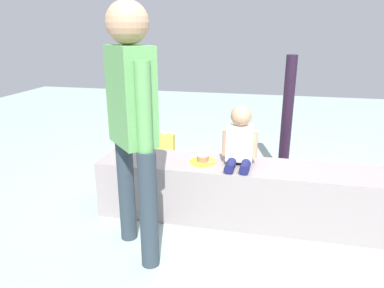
{
  "coord_description": "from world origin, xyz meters",
  "views": [
    {
      "loc": [
        0.1,
        -2.67,
        1.53
      ],
      "look_at": [
        -0.43,
        -0.3,
        0.73
      ],
      "focal_mm": 32.97,
      "sensor_mm": 36.0,
      "label": 1
    }
  ],
  "objects_px": {
    "child_seated": "(240,140)",
    "cake_plate": "(203,160)",
    "adult_standing": "(132,113)",
    "water_bottle_near_gift": "(236,168)",
    "handbag_black_leather": "(247,180)",
    "water_bottle_far_side": "(205,169)",
    "gift_bag": "(165,147)",
    "party_cup_red": "(359,197)",
    "cake_box_white": "(315,191)"
  },
  "relations": [
    {
      "from": "adult_standing",
      "to": "water_bottle_near_gift",
      "type": "bearing_deg",
      "value": 69.86
    },
    {
      "from": "cake_plate",
      "to": "cake_box_white",
      "type": "bearing_deg",
      "value": 29.1
    },
    {
      "from": "adult_standing",
      "to": "party_cup_red",
      "type": "relative_size",
      "value": 14.4
    },
    {
      "from": "gift_bag",
      "to": "water_bottle_near_gift",
      "type": "xyz_separation_m",
      "value": [
        0.88,
        -0.3,
        -0.07
      ]
    },
    {
      "from": "water_bottle_far_side",
      "to": "child_seated",
      "type": "bearing_deg",
      "value": -61.93
    },
    {
      "from": "adult_standing",
      "to": "water_bottle_near_gift",
      "type": "height_order",
      "value": "adult_standing"
    },
    {
      "from": "cake_plate",
      "to": "cake_box_white",
      "type": "distance_m",
      "value": 1.2
    },
    {
      "from": "child_seated",
      "to": "handbag_black_leather",
      "type": "bearing_deg",
      "value": 85.55
    },
    {
      "from": "water_bottle_near_gift",
      "to": "cake_box_white",
      "type": "bearing_deg",
      "value": -23.76
    },
    {
      "from": "water_bottle_far_side",
      "to": "party_cup_red",
      "type": "relative_size",
      "value": 1.82
    },
    {
      "from": "water_bottle_far_side",
      "to": "water_bottle_near_gift",
      "type": "bearing_deg",
      "value": 18.29
    },
    {
      "from": "cake_box_white",
      "to": "party_cup_red",
      "type": "bearing_deg",
      "value": -4.64
    },
    {
      "from": "adult_standing",
      "to": "gift_bag",
      "type": "height_order",
      "value": "adult_standing"
    },
    {
      "from": "adult_standing",
      "to": "cake_plate",
      "type": "relative_size",
      "value": 7.53
    },
    {
      "from": "cake_plate",
      "to": "gift_bag",
      "type": "distance_m",
      "value": 1.41
    },
    {
      "from": "water_bottle_near_gift",
      "to": "handbag_black_leather",
      "type": "relative_size",
      "value": 0.63
    },
    {
      "from": "water_bottle_far_side",
      "to": "cake_box_white",
      "type": "height_order",
      "value": "water_bottle_far_side"
    },
    {
      "from": "adult_standing",
      "to": "water_bottle_far_side",
      "type": "height_order",
      "value": "adult_standing"
    },
    {
      "from": "adult_standing",
      "to": "handbag_black_leather",
      "type": "height_order",
      "value": "adult_standing"
    },
    {
      "from": "gift_bag",
      "to": "cake_box_white",
      "type": "height_order",
      "value": "gift_bag"
    },
    {
      "from": "child_seated",
      "to": "water_bottle_near_gift",
      "type": "distance_m",
      "value": 1.07
    },
    {
      "from": "gift_bag",
      "to": "water_bottle_near_gift",
      "type": "distance_m",
      "value": 0.94
    },
    {
      "from": "gift_bag",
      "to": "party_cup_red",
      "type": "distance_m",
      "value": 2.16
    },
    {
      "from": "gift_bag",
      "to": "water_bottle_near_gift",
      "type": "height_order",
      "value": "gift_bag"
    },
    {
      "from": "child_seated",
      "to": "adult_standing",
      "type": "xyz_separation_m",
      "value": [
        -0.64,
        -0.61,
        0.33
      ]
    },
    {
      "from": "water_bottle_far_side",
      "to": "cake_box_white",
      "type": "relative_size",
      "value": 0.69
    },
    {
      "from": "party_cup_red",
      "to": "handbag_black_leather",
      "type": "distance_m",
      "value": 1.03
    },
    {
      "from": "gift_bag",
      "to": "handbag_black_leather",
      "type": "relative_size",
      "value": 1.16
    },
    {
      "from": "gift_bag",
      "to": "cake_plate",
      "type": "bearing_deg",
      "value": -60.1
    },
    {
      "from": "cake_plate",
      "to": "water_bottle_near_gift",
      "type": "height_order",
      "value": "cake_plate"
    },
    {
      "from": "child_seated",
      "to": "water_bottle_far_side",
      "type": "relative_size",
      "value": 2.27
    },
    {
      "from": "child_seated",
      "to": "cake_plate",
      "type": "height_order",
      "value": "child_seated"
    },
    {
      "from": "water_bottle_near_gift",
      "to": "cake_plate",
      "type": "bearing_deg",
      "value": -102.59
    },
    {
      "from": "party_cup_red",
      "to": "cake_plate",
      "type": "bearing_deg",
      "value": -159.37
    },
    {
      "from": "child_seated",
      "to": "party_cup_red",
      "type": "distance_m",
      "value": 1.35
    },
    {
      "from": "gift_bag",
      "to": "water_bottle_far_side",
      "type": "relative_size",
      "value": 1.75
    },
    {
      "from": "adult_standing",
      "to": "cake_plate",
      "type": "distance_m",
      "value": 0.87
    },
    {
      "from": "gift_bag",
      "to": "party_cup_red",
      "type": "relative_size",
      "value": 3.17
    },
    {
      "from": "child_seated",
      "to": "cake_box_white",
      "type": "relative_size",
      "value": 1.58
    },
    {
      "from": "party_cup_red",
      "to": "water_bottle_far_side",
      "type": "bearing_deg",
      "value": 169.71
    },
    {
      "from": "cake_box_white",
      "to": "handbag_black_leather",
      "type": "xyz_separation_m",
      "value": [
        -0.64,
        0.04,
        0.03
      ]
    },
    {
      "from": "water_bottle_near_gift",
      "to": "party_cup_red",
      "type": "relative_size",
      "value": 1.72
    },
    {
      "from": "adult_standing",
      "to": "water_bottle_near_gift",
      "type": "distance_m",
      "value": 1.84
    },
    {
      "from": "cake_plate",
      "to": "handbag_black_leather",
      "type": "xyz_separation_m",
      "value": [
        0.34,
        0.59,
        -0.4
      ]
    },
    {
      "from": "child_seated",
      "to": "cake_plate",
      "type": "xyz_separation_m",
      "value": [
        -0.3,
        -0.01,
        -0.19
      ]
    },
    {
      "from": "water_bottle_near_gift",
      "to": "water_bottle_far_side",
      "type": "distance_m",
      "value": 0.34
    },
    {
      "from": "cake_box_white",
      "to": "gift_bag",
      "type": "bearing_deg",
      "value": 158.84
    },
    {
      "from": "water_bottle_near_gift",
      "to": "water_bottle_far_side",
      "type": "relative_size",
      "value": 0.95
    },
    {
      "from": "adult_standing",
      "to": "party_cup_red",
      "type": "xyz_separation_m",
      "value": [
        1.72,
        1.12,
        -0.96
      ]
    },
    {
      "from": "party_cup_red",
      "to": "child_seated",
      "type": "bearing_deg",
      "value": -154.59
    }
  ]
}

